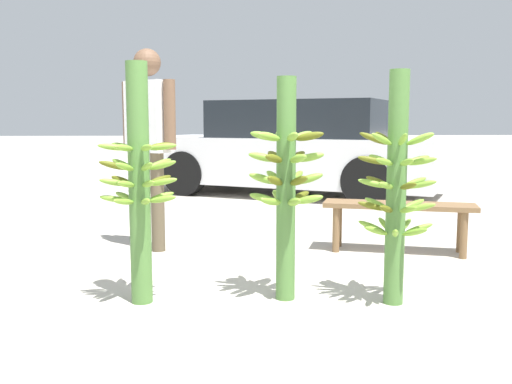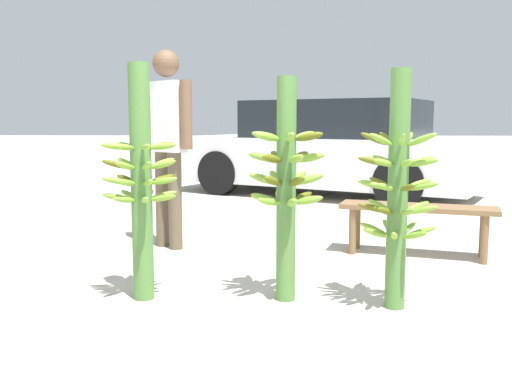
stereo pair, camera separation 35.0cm
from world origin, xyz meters
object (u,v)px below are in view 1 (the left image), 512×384
Objects in this scene: banana_stalk_center at (286,183)px; banana_stalk_right at (396,187)px; banana_stalk_left at (139,182)px; parked_car at (293,149)px; vendor_person at (149,130)px; market_bench at (399,212)px.

banana_stalk_center is 0.98× the size of banana_stalk_right.
parked_car is at bearing 72.29° from banana_stalk_left.
banana_stalk_right is (0.65, -0.13, -0.02)m from banana_stalk_center.
banana_stalk_right is 2.32m from vendor_person.
banana_stalk_left reaches higher than market_bench.
banana_stalk_right is at bearing 176.99° from vendor_person.
banana_stalk_left reaches higher than parked_car.
banana_stalk_left is 1.55m from banana_stalk_right.
vendor_person reaches higher than banana_stalk_left.
banana_stalk_right is at bearing -4.76° from banana_stalk_left.
market_bench is at bearing 31.13° from banana_stalk_left.
parked_car reaches higher than banana_stalk_center.
vendor_person reaches higher than banana_stalk_center.
banana_stalk_center is (0.89, 0.01, -0.01)m from banana_stalk_left.
market_bench is (2.01, 1.21, -0.40)m from banana_stalk_left.
banana_stalk_right reaches higher than banana_stalk_center.
banana_stalk_center is at bearing 0.34° from banana_stalk_left.
banana_stalk_center is at bearing 165.35° from vendor_person.
vendor_person reaches higher than parked_car.
vendor_person reaches higher than market_bench.
banana_stalk_right is at bearing -11.62° from banana_stalk_center.
vendor_person is (-1.00, 1.46, 0.30)m from banana_stalk_center.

